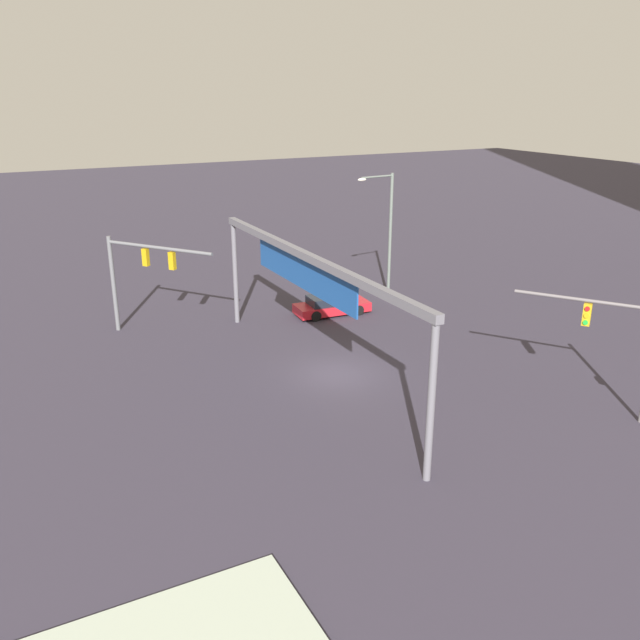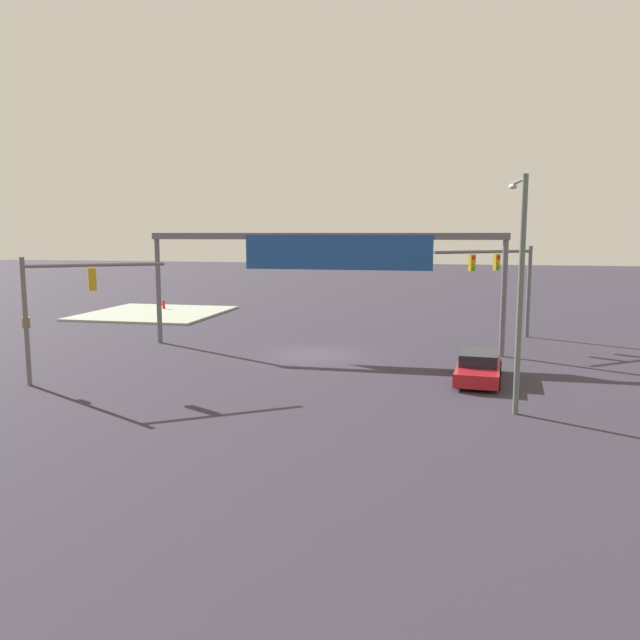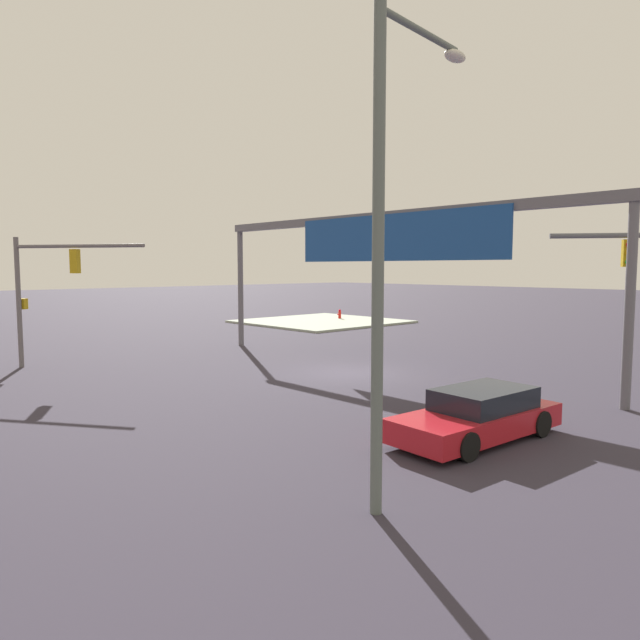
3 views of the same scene
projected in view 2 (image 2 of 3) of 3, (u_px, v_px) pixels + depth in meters
name	position (u px, v px, depth m)	size (l,w,h in m)	color
ground_plane	(314.00, 355.00, 32.46)	(195.92, 195.92, 0.00)	#312C39
sidewalk_corner	(155.00, 313.00, 48.74)	(10.02, 10.33, 0.15)	#A3AE9C
traffic_signal_near_corner	(505.00, 273.00, 36.74)	(5.68, 4.29, 5.50)	#5C5E62
traffic_signal_opposite_side	(59.00, 298.00, 26.02)	(5.01, 3.37, 5.31)	slate
streetlamp_curved_arm	(519.00, 276.00, 21.52)	(0.48, 2.74, 8.22)	slate
overhead_sign_gantry	(326.00, 253.00, 33.22)	(19.34, 0.43, 6.27)	slate
sedan_car_approaching	(479.00, 367.00, 26.80)	(2.14, 4.73, 1.21)	#B41A24
fire_hydrant_on_curb	(164.00, 305.00, 50.97)	(0.33, 0.22, 0.71)	red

